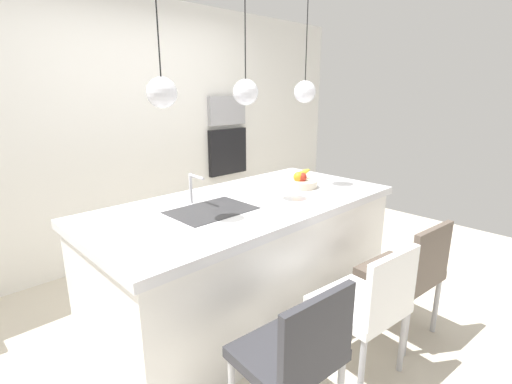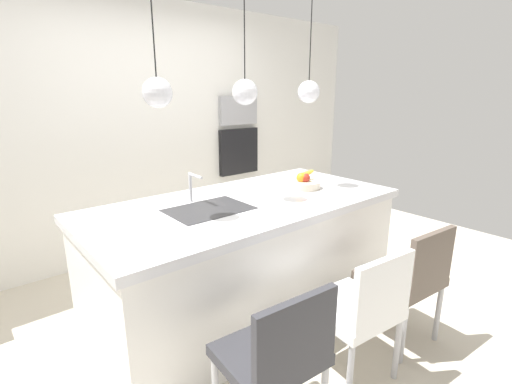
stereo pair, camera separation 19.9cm
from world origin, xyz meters
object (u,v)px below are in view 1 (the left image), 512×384
(fruit_bowl, at_px, (300,181))
(oven, at_px, (227,152))
(chair_near, at_px, (296,353))
(chair_middle, at_px, (367,302))
(chair_far, at_px, (408,271))
(microwave, at_px, (226,110))

(fruit_bowl, bearing_deg, oven, 71.75)
(chair_near, height_order, chair_middle, chair_near)
(chair_far, bearing_deg, chair_near, 179.87)
(fruit_bowl, relative_size, microwave, 0.52)
(oven, height_order, chair_far, oven)
(fruit_bowl, distance_m, oven, 1.68)
(oven, relative_size, chair_middle, 0.65)
(chair_middle, relative_size, chair_far, 1.00)
(oven, bearing_deg, chair_far, -101.75)
(fruit_bowl, relative_size, chair_near, 0.32)
(chair_near, bearing_deg, fruit_bowl, 39.00)
(microwave, xyz_separation_m, chair_middle, (-1.09, -2.59, -0.98))
(chair_middle, height_order, chair_far, chair_far)
(chair_near, xyz_separation_m, chair_middle, (0.65, -0.00, -0.01))
(chair_near, height_order, chair_far, chair_near)
(oven, bearing_deg, microwave, 0.00)
(fruit_bowl, bearing_deg, chair_near, -141.00)
(chair_middle, bearing_deg, oven, 67.09)
(microwave, bearing_deg, oven, 0.00)
(fruit_bowl, relative_size, oven, 0.50)
(chair_middle, distance_m, chair_far, 0.56)
(microwave, height_order, chair_far, microwave)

